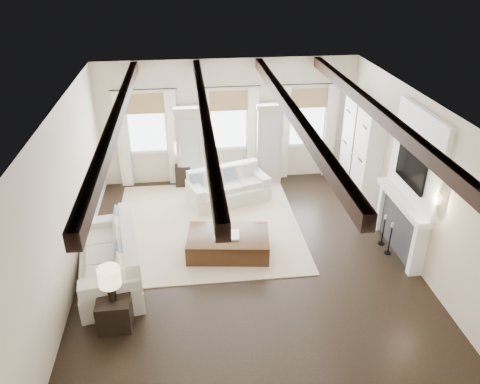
{
  "coord_description": "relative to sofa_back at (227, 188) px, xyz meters",
  "views": [
    {
      "loc": [
        -1.05,
        -7.59,
        5.61
      ],
      "look_at": [
        -0.05,
        0.76,
        1.15
      ],
      "focal_mm": 35.0,
      "sensor_mm": 36.0,
      "label": 1
    }
  ],
  "objects": [
    {
      "name": "lamp_back",
      "position": [
        -1.08,
        0.96,
        0.66
      ],
      "size": [
        0.35,
        0.35,
        0.61
      ],
      "color": "black",
      "rests_on": "side_table_back"
    },
    {
      "name": "sofa_back",
      "position": [
        0.0,
        0.0,
        0.0
      ],
      "size": [
        2.1,
        1.42,
        0.82
      ],
      "color": "silver",
      "rests_on": "ground"
    },
    {
      "name": "ground",
      "position": [
        0.15,
        -2.54,
        -0.34
      ],
      "size": [
        7.5,
        7.5,
        0.0
      ],
      "primitive_type": "plane",
      "color": "black",
      "rests_on": "ground"
    },
    {
      "name": "book_lower",
      "position": [
        -0.29,
        -2.2,
        0.15
      ],
      "size": [
        0.28,
        0.23,
        0.04
      ],
      "primitive_type": "cube",
      "rotation": [
        0.0,
        0.0,
        -0.13
      ],
      "color": "#262628",
      "rests_on": "tray"
    },
    {
      "name": "room_shell",
      "position": [
        0.9,
        -1.65,
        1.55
      ],
      "size": [
        6.54,
        7.54,
        3.22
      ],
      "color": "beige",
      "rests_on": "ground"
    },
    {
      "name": "side_table_back",
      "position": [
        -1.08,
        0.96,
        -0.04
      ],
      "size": [
        0.39,
        0.39,
        0.59
      ],
      "primitive_type": "cube",
      "color": "black",
      "rests_on": "ground"
    },
    {
      "name": "area_rug",
      "position": [
        -0.57,
        -1.13,
        -0.33
      ],
      "size": [
        4.06,
        4.15,
        0.02
      ],
      "primitive_type": "cube",
      "color": "#C5B397",
      "rests_on": "ground"
    },
    {
      "name": "tray",
      "position": [
        -0.23,
        -2.27,
        0.11
      ],
      "size": [
        0.54,
        0.44,
        0.04
      ],
      "primitive_type": "cube",
      "rotation": [
        0.0,
        0.0,
        -0.13
      ],
      "color": "white",
      "rests_on": "ottoman"
    },
    {
      "name": "side_table_front",
      "position": [
        -2.25,
        -4.07,
        -0.07
      ],
      "size": [
        0.54,
        0.54,
        0.54
      ],
      "primitive_type": "cube",
      "color": "black",
      "rests_on": "ground"
    },
    {
      "name": "book_upper",
      "position": [
        -0.24,
        -2.19,
        0.19
      ],
      "size": [
        0.24,
        0.2,
        0.03
      ],
      "primitive_type": "cube",
      "rotation": [
        0.0,
        0.0,
        -0.13
      ],
      "color": "beige",
      "rests_on": "book_lower"
    },
    {
      "name": "candlestick_far",
      "position": [
        3.05,
        -2.31,
        -0.04
      ],
      "size": [
        0.14,
        0.14,
        0.71
      ],
      "color": "black",
      "rests_on": "ground"
    },
    {
      "name": "lamp_front",
      "position": [
        -2.25,
        -4.07,
        0.62
      ],
      "size": [
        0.36,
        0.36,
        0.61
      ],
      "color": "black",
      "rests_on": "side_table_front"
    },
    {
      "name": "ottoman",
      "position": [
        -0.2,
        -2.24,
        -0.12
      ],
      "size": [
        1.76,
        1.22,
        0.43
      ],
      "primitive_type": "cube",
      "rotation": [
        0.0,
        0.0,
        -0.13
      ],
      "color": "black",
      "rests_on": "ground"
    },
    {
      "name": "sofa_left",
      "position": [
        -2.4,
        -2.81,
        0.07
      ],
      "size": [
        1.4,
        2.47,
        1.0
      ],
      "color": "silver",
      "rests_on": "ground"
    },
    {
      "name": "candlestick_near",
      "position": [
        3.05,
        -2.65,
        -0.04
      ],
      "size": [
        0.15,
        0.15,
        0.73
      ],
      "color": "black",
      "rests_on": "ground"
    }
  ]
}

